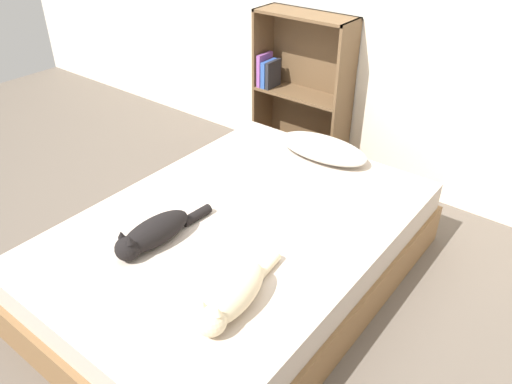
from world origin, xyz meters
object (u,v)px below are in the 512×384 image
(bookshelf, at_px, (303,90))
(cat_light, at_px, (232,296))
(pillow, at_px, (323,148))
(cat_dark, at_px, (153,233))
(bed, at_px, (238,252))

(bookshelf, bearing_deg, cat_light, -64.25)
(cat_light, xyz_separation_m, bookshelf, (-0.89, 1.85, 0.10))
(pillow, xyz_separation_m, cat_dark, (-0.17, -1.26, 0.01))
(pillow, distance_m, cat_light, 1.41)
(bed, xyz_separation_m, pillow, (-0.02, 0.87, 0.26))
(pillow, xyz_separation_m, bookshelf, (-0.49, 0.50, 0.11))
(bookshelf, bearing_deg, cat_dark, -79.80)
(cat_dark, bearing_deg, cat_light, 84.97)
(cat_dark, relative_size, bookshelf, 0.50)
(bed, xyz_separation_m, cat_light, (0.38, -0.49, 0.28))
(pillow, height_order, bookshelf, bookshelf)
(bed, bearing_deg, cat_dark, -116.32)
(pillow, relative_size, cat_dark, 1.05)
(pillow, bearing_deg, bookshelf, 134.58)
(bed, height_order, pillow, pillow)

